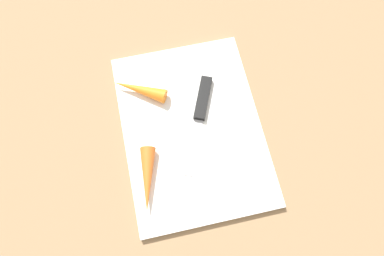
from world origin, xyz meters
name	(u,v)px	position (x,y,z in m)	size (l,w,h in m)	color
ground_plane	(192,130)	(0.00, 0.00, 0.00)	(1.40, 1.40, 0.00)	#8C6D4C
cutting_board	(192,129)	(0.00, 0.00, 0.01)	(0.36, 0.26, 0.01)	white
knife	(202,104)	(-0.04, 0.03, 0.02)	(0.19, 0.10, 0.01)	#B7B7BC
carrot_long	(147,180)	(0.08, -0.10, 0.03)	(0.03, 0.03, 0.12)	orange
carrot_short	(139,89)	(-0.10, -0.08, 0.03)	(0.03, 0.03, 0.11)	orange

